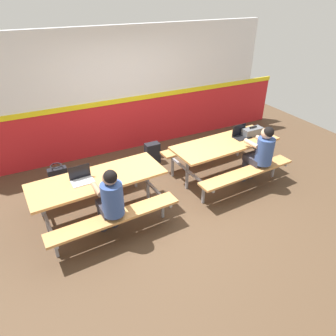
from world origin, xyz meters
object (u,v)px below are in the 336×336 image
(picnic_table_right, at_px, (225,150))
(laptop_silver, at_px, (82,178))
(student_nearer, at_px, (111,199))
(backpack_dark, at_px, (152,153))
(picnic_table_left, at_px, (99,187))
(toolbox_grey, at_px, (252,131))
(laptop_dark, at_px, (241,135))
(tote_bag_bright, at_px, (58,176))
(student_further, at_px, (261,152))

(picnic_table_right, bearing_deg, laptop_silver, -177.79)
(student_nearer, height_order, backpack_dark, student_nearer)
(picnic_table_left, height_order, toolbox_grey, toolbox_grey)
(picnic_table_left, xyz_separation_m, laptop_silver, (-0.23, 0.02, 0.21))
(picnic_table_left, relative_size, laptop_silver, 6.23)
(laptop_silver, relative_size, backpack_dark, 0.76)
(picnic_table_left, relative_size, backpack_dark, 4.71)
(picnic_table_left, xyz_separation_m, laptop_dark, (2.85, 0.19, 0.21))
(picnic_table_left, bearing_deg, tote_bag_bright, 109.80)
(toolbox_grey, xyz_separation_m, tote_bag_bright, (-3.56, 1.09, -0.62))
(toolbox_grey, bearing_deg, student_nearer, -166.79)
(picnic_table_right, xyz_separation_m, laptop_silver, (-2.68, -0.10, 0.21))
(picnic_table_left, xyz_separation_m, student_nearer, (0.03, -0.56, 0.13))
(laptop_silver, bearing_deg, tote_bag_bright, 100.40)
(laptop_silver, distance_m, laptop_dark, 3.08)
(laptop_silver, height_order, tote_bag_bright, laptop_silver)
(picnic_table_right, xyz_separation_m, student_further, (0.38, -0.54, 0.13))
(toolbox_grey, bearing_deg, picnic_table_right, -176.59)
(picnic_table_right, relative_size, tote_bag_bright, 4.82)
(student_further, bearing_deg, backpack_dark, 129.33)
(picnic_table_left, height_order, laptop_dark, laptop_dark)
(toolbox_grey, bearing_deg, laptop_dark, 175.06)
(student_further, xyz_separation_m, toolbox_grey, (0.27, 0.57, 0.10))
(tote_bag_bright, bearing_deg, student_nearer, -75.19)
(toolbox_grey, xyz_separation_m, backpack_dark, (-1.64, 1.09, -0.60))
(laptop_silver, relative_size, tote_bag_bright, 0.77)
(laptop_dark, distance_m, backpack_dark, 1.84)
(picnic_table_left, bearing_deg, laptop_silver, 173.92)
(backpack_dark, bearing_deg, student_nearer, -128.34)
(picnic_table_right, height_order, laptop_silver, laptop_silver)
(picnic_table_right, height_order, backpack_dark, picnic_table_right)
(picnic_table_left, height_order, student_further, student_further)
(toolbox_grey, relative_size, tote_bag_bright, 0.93)
(tote_bag_bright, bearing_deg, picnic_table_right, -21.22)
(toolbox_grey, distance_m, backpack_dark, 2.06)
(student_nearer, bearing_deg, backpack_dark, 51.66)
(tote_bag_bright, bearing_deg, laptop_silver, -79.60)
(picnic_table_right, distance_m, backpack_dark, 1.54)
(laptop_dark, xyz_separation_m, tote_bag_bright, (-3.30, 1.07, -0.59))
(laptop_silver, height_order, backpack_dark, laptop_silver)
(picnic_table_left, distance_m, tote_bag_bright, 1.39)
(student_further, bearing_deg, laptop_silver, 171.96)
(laptop_dark, distance_m, tote_bag_bright, 3.52)
(student_nearer, relative_size, toolbox_grey, 3.02)
(student_further, distance_m, toolbox_grey, 0.64)
(picnic_table_left, relative_size, picnic_table_right, 1.00)
(picnic_table_left, height_order, picnic_table_right, same)
(student_further, xyz_separation_m, laptop_silver, (-3.06, 0.43, 0.08))
(picnic_table_left, bearing_deg, backpack_dark, 40.72)
(backpack_dark, bearing_deg, laptop_dark, -37.75)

